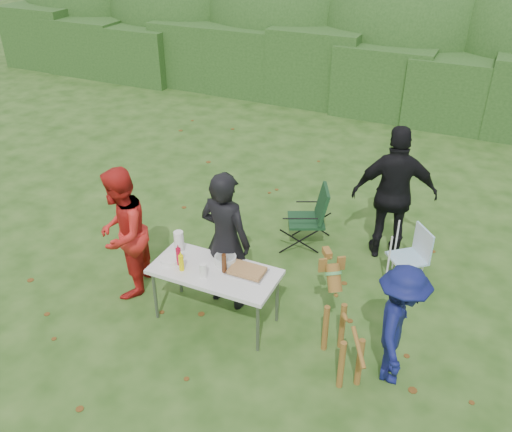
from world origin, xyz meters
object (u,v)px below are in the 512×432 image
at_px(child, 399,326).
at_px(mustard_bottle, 181,263).
at_px(dog, 344,329).
at_px(paper_towel_roll, 179,241).
at_px(person_black_puffy, 394,194).
at_px(lawn_chair, 407,256).
at_px(folding_table, 215,274).
at_px(person_red_jacket, 122,234).
at_px(ketchup_bottle, 179,256).
at_px(beer_bottle, 224,263).
at_px(person_cook, 226,241).
at_px(camping_chair, 306,217).

height_order(child, mustard_bottle, child).
distance_m(dog, paper_towel_roll, 2.24).
distance_m(person_black_puffy, lawn_chair, 0.87).
xyz_separation_m(folding_table, person_red_jacket, (-1.32, 0.04, 0.18)).
bearing_deg(ketchup_bottle, lawn_chair, 37.28).
height_order(beer_bottle, paper_towel_roll, paper_towel_roll).
bearing_deg(paper_towel_roll, person_cook, 18.13).
bearing_deg(mustard_bottle, folding_table, 24.02).
height_order(mustard_bottle, paper_towel_roll, paper_towel_roll).
bearing_deg(lawn_chair, camping_chair, -50.01).
xyz_separation_m(folding_table, beer_bottle, (0.12, 0.02, 0.17)).
xyz_separation_m(person_cook, camping_chair, (0.45, 1.64, -0.44)).
bearing_deg(beer_bottle, person_cook, 114.56).
relative_size(folding_table, person_black_puffy, 0.76).
bearing_deg(paper_towel_roll, child, -4.20).
bearing_deg(ketchup_bottle, person_cook, 47.84).
bearing_deg(ketchup_bottle, dog, -1.12).
relative_size(lawn_chair, paper_towel_roll, 3.08).
distance_m(person_cook, child, 2.23).
relative_size(folding_table, dog, 1.34).
height_order(folding_table, person_cook, person_cook).
distance_m(person_red_jacket, dog, 2.95).
relative_size(folding_table, person_cook, 0.82).
bearing_deg(lawn_chair, mustard_bottle, -0.07).
bearing_deg(person_black_puffy, camping_chair, -5.66).
relative_size(camping_chair, lawn_chair, 1.19).
bearing_deg(person_red_jacket, lawn_chair, 99.21).
xyz_separation_m(person_cook, beer_bottle, (0.16, -0.35, -0.06)).
xyz_separation_m(person_cook, paper_towel_roll, (-0.55, -0.18, -0.05)).
height_order(person_red_jacket, camping_chair, person_red_jacket).
bearing_deg(dog, beer_bottle, 49.78).
height_order(person_red_jacket, beer_bottle, person_red_jacket).
bearing_deg(folding_table, ketchup_bottle, -170.95).
height_order(person_red_jacket, paper_towel_roll, person_red_jacket).
distance_m(folding_table, paper_towel_roll, 0.64).
xyz_separation_m(person_black_puffy, mustard_bottle, (-1.92, -2.43, -0.14)).
relative_size(person_black_puffy, ketchup_bottle, 8.92).
bearing_deg(ketchup_bottle, child, 1.25).
xyz_separation_m(camping_chair, lawn_chair, (1.52, -0.28, -0.07)).
xyz_separation_m(lawn_chair, paper_towel_roll, (-2.52, -1.55, 0.47)).
height_order(ketchup_bottle, beer_bottle, beer_bottle).
distance_m(dog, mustard_bottle, 1.98).
distance_m(person_cook, mustard_bottle, 0.61).
relative_size(child, camping_chair, 1.49).
relative_size(lawn_chair, ketchup_bottle, 3.64).
height_order(person_red_jacket, lawn_chair, person_red_jacket).
bearing_deg(dog, paper_towel_roll, 46.94).
xyz_separation_m(camping_chair, ketchup_bottle, (-0.85, -2.08, 0.38)).
bearing_deg(beer_bottle, child, -0.87).
height_order(person_black_puffy, mustard_bottle, person_black_puffy).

